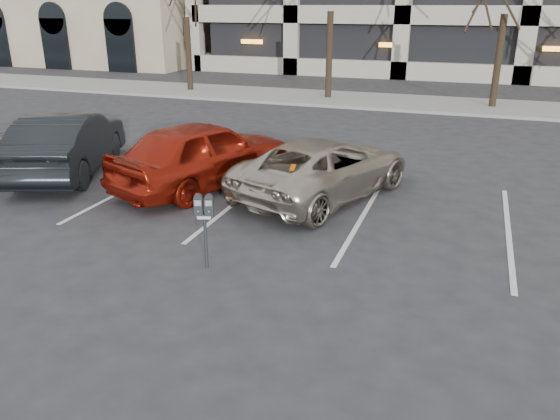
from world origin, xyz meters
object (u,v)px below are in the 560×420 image
Objects in this scene: suv_silver at (324,168)px; car_dark at (68,143)px; car_red at (204,153)px; parking_meter at (204,213)px.

car_dark reaches higher than suv_silver.
car_red is at bearing 161.98° from car_dark.
suv_silver is at bearing 60.39° from parking_meter.
suv_silver is 2.87m from car_red.
car_dark is (-3.75, -0.18, -0.01)m from car_red.
suv_silver reaches higher than parking_meter.
car_dark is at bearing 129.49° from parking_meter.
car_red is at bearing 99.45° from parking_meter.
suv_silver is 6.62m from car_dark.
suv_silver is 1.11× the size of car_red.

